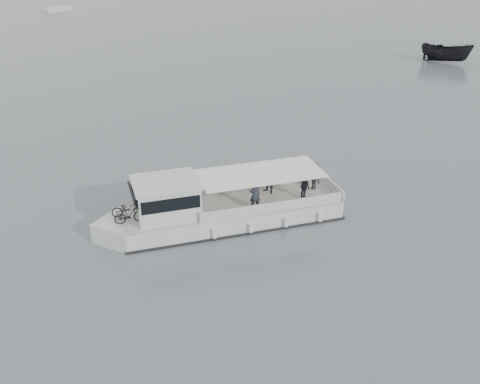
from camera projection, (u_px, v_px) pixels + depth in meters
ground at (261, 197)px, 30.66m from camera, size 1400.00×1400.00×0.00m
tour_boat at (211, 210)px, 27.41m from camera, size 12.73×6.72×5.42m
dark_motorboat at (446, 53)px, 61.01m from camera, size 4.66×5.96×2.18m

